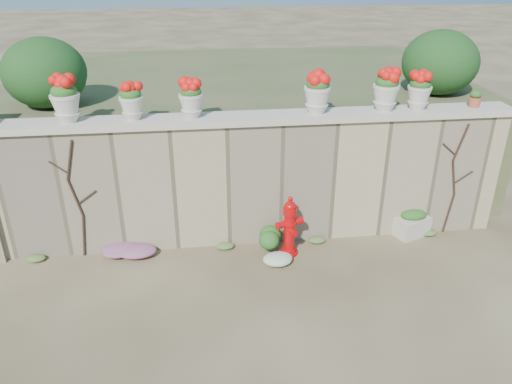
{
  "coord_description": "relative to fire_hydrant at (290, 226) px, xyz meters",
  "views": [
    {
      "loc": [
        -0.85,
        -5.29,
        4.28
      ],
      "look_at": [
        -0.02,
        1.4,
        1.02
      ],
      "focal_mm": 35.0,
      "sensor_mm": 36.0,
      "label": 1
    }
  ],
  "objects": [
    {
      "name": "ground",
      "position": [
        -0.48,
        -1.23,
        -0.5
      ],
      "size": [
        80.0,
        80.0,
        0.0
      ],
      "primitive_type": "plane",
      "color": "#4B3925",
      "rests_on": "ground"
    },
    {
      "name": "urn_pot_2",
      "position": [
        -1.39,
        0.57,
        1.88
      ],
      "size": [
        0.35,
        0.35,
        0.55
      ],
      "color": "beige",
      "rests_on": "wall_cap"
    },
    {
      "name": "wall_cap",
      "position": [
        -0.48,
        0.57,
        1.55
      ],
      "size": [
        8.1,
        0.52,
        0.1
      ],
      "primitive_type": "cube",
      "color": "beige",
      "rests_on": "stone_wall"
    },
    {
      "name": "urn_pot_4",
      "position": [
        1.52,
        0.57,
        1.91
      ],
      "size": [
        0.4,
        0.4,
        0.63
      ],
      "color": "beige",
      "rests_on": "wall_cap"
    },
    {
      "name": "vine_left",
      "position": [
        -3.15,
        0.35,
        0.49
      ],
      "size": [
        0.6,
        0.04,
        1.91
      ],
      "color": "black",
      "rests_on": "ground"
    },
    {
      "name": "terracotta_pot",
      "position": [
        2.97,
        0.57,
        1.72
      ],
      "size": [
        0.21,
        0.21,
        0.25
      ],
      "color": "#AD5134",
      "rests_on": "wall_cap"
    },
    {
      "name": "white_flowers",
      "position": [
        -0.12,
        -0.26,
        -0.39
      ],
      "size": [
        0.57,
        0.46,
        0.21
      ],
      "primitive_type": "ellipsoid",
      "color": "white",
      "rests_on": "ground"
    },
    {
      "name": "urn_pot_1",
      "position": [
        -2.23,
        0.57,
        1.87
      ],
      "size": [
        0.34,
        0.34,
        0.54
      ],
      "color": "beige",
      "rests_on": "wall_cap"
    },
    {
      "name": "magenta_clump",
      "position": [
        -2.51,
        0.28,
        -0.38
      ],
      "size": [
        0.86,
        0.57,
        0.23
      ],
      "primitive_type": "ellipsoid",
      "color": "#C226AA",
      "rests_on": "ground"
    },
    {
      "name": "urn_pot_3",
      "position": [
        0.47,
        0.57,
        1.91
      ],
      "size": [
        0.4,
        0.4,
        0.63
      ],
      "color": "beige",
      "rests_on": "wall_cap"
    },
    {
      "name": "raised_fill",
      "position": [
        -0.48,
        3.77,
        0.5
      ],
      "size": [
        9.0,
        6.0,
        2.0
      ],
      "primitive_type": "cube",
      "color": "#384C23",
      "rests_on": "ground"
    },
    {
      "name": "fire_hydrant",
      "position": [
        0.0,
        0.0,
        0.0
      ],
      "size": [
        0.43,
        0.31,
        0.99
      ],
      "rotation": [
        0.0,
        0.0,
        0.33
      ],
      "color": "#C10709",
      "rests_on": "ground"
    },
    {
      "name": "urn_pot_0",
      "position": [
        -3.13,
        0.57,
        1.92
      ],
      "size": [
        0.41,
        0.41,
        0.64
      ],
      "color": "beige",
      "rests_on": "wall_cap"
    },
    {
      "name": "urn_pot_5",
      "position": [
        2.05,
        0.57,
        1.88
      ],
      "size": [
        0.36,
        0.36,
        0.57
      ],
      "color": "beige",
      "rests_on": "wall_cap"
    },
    {
      "name": "planter_box",
      "position": [
        2.14,
        0.32,
        -0.28
      ],
      "size": [
        0.64,
        0.51,
        0.46
      ],
      "rotation": [
        0.0,
        0.0,
        0.38
      ],
      "color": "beige",
      "rests_on": "ground"
    },
    {
      "name": "green_shrub",
      "position": [
        -0.25,
        0.08,
        -0.21
      ],
      "size": [
        0.61,
        0.55,
        0.58
      ],
      "primitive_type": "ellipsoid",
      "color": "#1E5119",
      "rests_on": "ground"
    },
    {
      "name": "back_shrub_right",
      "position": [
        2.92,
        1.77,
        2.05
      ],
      "size": [
        1.3,
        1.3,
        1.1
      ],
      "primitive_type": "ellipsoid",
      "color": "#143814",
      "rests_on": "raised_fill"
    },
    {
      "name": "stone_wall",
      "position": [
        -0.48,
        0.57,
        0.5
      ],
      "size": [
        8.0,
        0.4,
        2.0
      ],
      "primitive_type": "cube",
      "color": "tan",
      "rests_on": "ground"
    },
    {
      "name": "vine_right",
      "position": [
        2.75,
        0.35,
        0.49
      ],
      "size": [
        0.6,
        0.04,
        1.91
      ],
      "color": "black",
      "rests_on": "ground"
    },
    {
      "name": "back_shrub_left",
      "position": [
        -3.68,
        1.77,
        2.05
      ],
      "size": [
        1.3,
        1.3,
        1.1
      ],
      "primitive_type": "ellipsoid",
      "color": "#143814",
      "rests_on": "raised_fill"
    }
  ]
}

